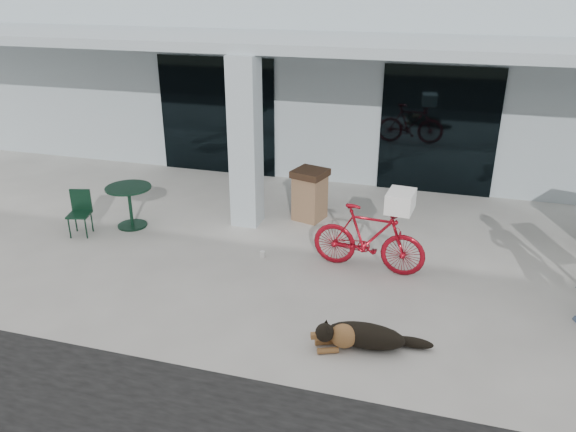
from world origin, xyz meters
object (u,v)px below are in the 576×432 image
(cafe_table_near, at_px, (130,207))
(cafe_chair_near, at_px, (79,214))
(bicycle, at_px, (369,238))
(dog, at_px, (366,334))
(trash_receptacle, at_px, (310,195))

(cafe_table_near, xyz_separation_m, cafe_chair_near, (-0.68, -0.60, 0.02))
(bicycle, relative_size, cafe_table_near, 2.16)
(dog, xyz_separation_m, cafe_table_near, (-4.81, 2.52, 0.20))
(bicycle, distance_m, trash_receptacle, 2.22)
(cafe_chair_near, xyz_separation_m, trash_receptacle, (3.80, 1.88, 0.08))
(bicycle, height_order, dog, bicycle)
(cafe_table_near, bearing_deg, bicycle, -5.69)
(cafe_table_near, bearing_deg, cafe_chair_near, -138.52)
(cafe_table_near, bearing_deg, dog, -27.64)
(cafe_chair_near, bearing_deg, cafe_table_near, 27.10)
(dog, height_order, trash_receptacle, trash_receptacle)
(bicycle, xyz_separation_m, trash_receptacle, (-1.39, 1.73, -0.05))
(dog, bearing_deg, trash_receptacle, 91.27)
(dog, relative_size, cafe_table_near, 1.36)
(bicycle, bearing_deg, dog, -166.31)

